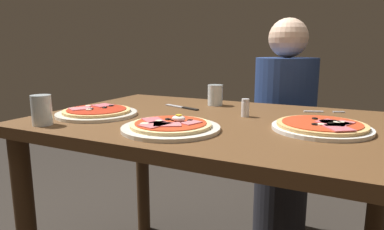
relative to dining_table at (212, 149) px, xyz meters
The scene contains 10 objects.
dining_table is the anchor object (origin of this frame).
pizza_foreground 0.26m from the dining_table, 101.41° to the right, with size 0.31×0.31×0.05m.
pizza_across_left 0.40m from the dining_table, ahead, with size 0.30×0.30×0.03m.
pizza_across_right 0.46m from the dining_table, 161.54° to the right, with size 0.30×0.30×0.03m.
water_glass_near 0.60m from the dining_table, 142.96° to the right, with size 0.07×0.07×0.10m.
water_glass_far 0.33m from the dining_table, 110.61° to the left, with size 0.07×0.07×0.09m.
fork 0.47m from the dining_table, 41.70° to the left, with size 0.15×0.07×0.00m.
knife 0.27m from the dining_table, 143.16° to the left, with size 0.19×0.08×0.01m.
salt_shaker 0.20m from the dining_table, 41.38° to the left, with size 0.03×0.03×0.07m.
diner_person 0.70m from the dining_table, 79.58° to the left, with size 0.32×0.32×1.18m.
Camera 1 is at (0.47, -1.12, 1.03)m, focal length 31.83 mm.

